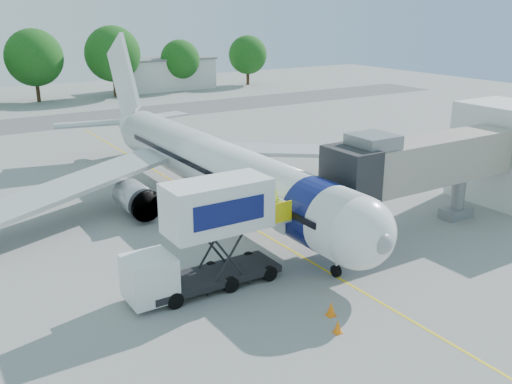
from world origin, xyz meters
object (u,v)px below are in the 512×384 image
jet_bridge (414,164)px  catering_hiloader (206,237)px  aircraft (212,165)px  ground_tug (394,339)px

jet_bridge → catering_hiloader: bearing=-180.0°
aircraft → catering_hiloader: aircraft is taller
aircraft → jet_bridge: aircraft is taller
aircraft → ground_tug: 20.69m
catering_hiloader → ground_tug: bearing=-69.1°
jet_bridge → catering_hiloader: jet_bridge is taller
jet_bridge → ground_tug: 14.61m
jet_bridge → catering_hiloader: 14.34m
jet_bridge → aircraft: bearing=125.7°
ground_tug → jet_bridge: bearing=28.1°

